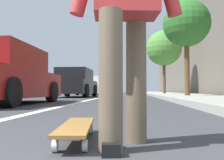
{
  "coord_description": "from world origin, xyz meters",
  "views": [
    {
      "loc": [
        -0.42,
        -0.36,
        0.35
      ],
      "look_at": [
        12.96,
        0.72,
        0.93
      ],
      "focal_mm": 39.0,
      "sensor_mm": 36.0,
      "label": 1
    }
  ],
  "objects": [
    {
      "name": "building_facade",
      "position": [
        22.0,
        -5.75,
        4.92
      ],
      "size": [
        40.0,
        1.2,
        9.84
      ],
      "primitive_type": "cube",
      "color": "#635B51",
      "rests_on": "ground"
    },
    {
      "name": "sidewalk_curb",
      "position": [
        18.0,
        -3.17,
        0.07
      ],
      "size": [
        52.0,
        3.2,
        0.13
      ],
      "primitive_type": "cube",
      "color": "#9E9B93",
      "rests_on": "ground"
    },
    {
      "name": "traffic_light",
      "position": [
        22.82,
        1.57,
        2.89
      ],
      "size": [
        0.33,
        0.28,
        4.17
      ],
      "color": "#2D2D2D",
      "rests_on": "ground"
    },
    {
      "name": "parked_car_far",
      "position": [
        18.97,
        2.87,
        0.7
      ],
      "size": [
        4.44,
        2.09,
        1.46
      ],
      "color": "silver",
      "rests_on": "ground"
    },
    {
      "name": "lane_stripe_white",
      "position": [
        20.0,
        1.17,
        0.0
      ],
      "size": [
        52.0,
        0.16,
        0.01
      ],
      "primitive_type": "cube",
      "color": "silver",
      "rests_on": "ground"
    },
    {
      "name": "parked_car_near",
      "position": [
        5.54,
        2.9,
        0.7
      ],
      "size": [
        4.14,
        1.9,
        1.47
      ],
      "color": "maroon",
      "rests_on": "ground"
    },
    {
      "name": "skateboard",
      "position": [
        1.26,
        0.02,
        0.09
      ],
      "size": [
        0.86,
        0.29,
        0.11
      ],
      "color": "white",
      "rests_on": "ground"
    },
    {
      "name": "street_tree_far",
      "position": [
        17.7,
        -2.77,
        3.48
      ],
      "size": [
        2.61,
        2.61,
        4.8
      ],
      "color": "brown",
      "rests_on": "ground"
    },
    {
      "name": "street_tree_mid",
      "position": [
        10.31,
        -2.77,
        3.26
      ],
      "size": [
        2.04,
        2.04,
        4.31
      ],
      "color": "brown",
      "rests_on": "ground"
    },
    {
      "name": "parked_car_mid",
      "position": [
        12.35,
        2.62,
        0.72
      ],
      "size": [
        4.08,
        1.89,
        1.49
      ],
      "color": "black",
      "rests_on": "ground"
    },
    {
      "name": "ground_plane",
      "position": [
        10.0,
        0.0,
        0.0
      ],
      "size": [
        80.0,
        80.0,
        0.0
      ],
      "primitive_type": "plane",
      "color": "#38383D"
    }
  ]
}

